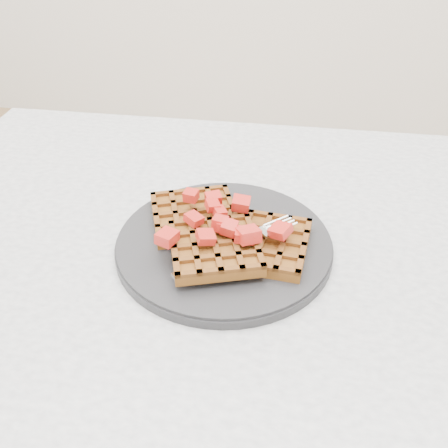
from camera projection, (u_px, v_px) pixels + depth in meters
The scene contains 5 objects.
table at pixel (298, 328), 0.69m from camera, with size 1.20×0.80×0.75m.
plate at pixel (224, 244), 0.64m from camera, with size 0.28×0.28×0.02m, color #232325.
waffles at pixel (224, 234), 0.63m from camera, with size 0.23×0.21×0.03m.
strawberry_pile at pixel (224, 215), 0.62m from camera, with size 0.15×0.15×0.02m, color #A9120E, non-canonical shape.
fork at pixel (245, 252), 0.61m from camera, with size 0.02×0.18×0.02m, color silver, non-canonical shape.
Camera 1 is at (-0.03, -0.48, 1.16)m, focal length 40.00 mm.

